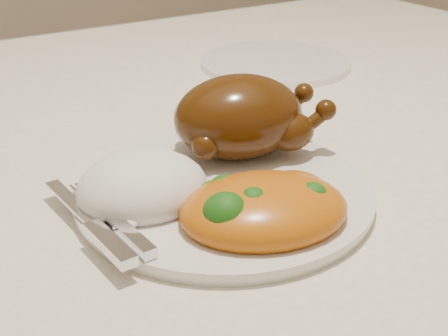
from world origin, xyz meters
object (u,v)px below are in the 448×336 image
side_plate (275,63)px  roast_chicken (243,117)px  dining_table (124,215)px  dinner_plate (224,193)px

side_plate → roast_chicken: size_ratio=1.31×
dining_table → roast_chicken: size_ratio=9.24×
dinner_plate → side_plate: 0.43m
dining_table → side_plate: (0.31, 0.12, 0.11)m
dinner_plate → side_plate: dinner_plate is taller
dinner_plate → roast_chicken: roast_chicken is taller
dining_table → dinner_plate: bearing=-82.9°
dining_table → dinner_plate: size_ratio=5.96×
side_plate → roast_chicken: roast_chicken is taller
dining_table → side_plate: side_plate is taller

